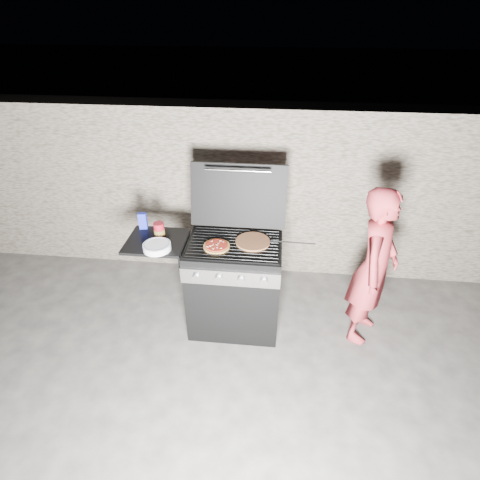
# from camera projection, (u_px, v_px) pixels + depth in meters

# --- Properties ---
(ground) EXTENTS (50.00, 50.00, 0.00)m
(ground) POSITION_uv_depth(u_px,v_px,m) (235.00, 322.00, 3.62)
(ground) COLOR #383735
(stone_wall) EXTENTS (8.00, 0.35, 1.80)m
(stone_wall) POSITION_uv_depth(u_px,v_px,m) (246.00, 191.00, 4.01)
(stone_wall) COLOR gray
(stone_wall) RESTS_ON ground
(gas_grill) EXTENTS (1.34, 0.79, 0.91)m
(gas_grill) POSITION_uv_depth(u_px,v_px,m) (207.00, 284.00, 3.39)
(gas_grill) COLOR black
(gas_grill) RESTS_ON ground
(pizza_topped) EXTENTS (0.25, 0.25, 0.02)m
(pizza_topped) POSITION_uv_depth(u_px,v_px,m) (217.00, 246.00, 3.08)
(pizza_topped) COLOR #BB8B38
(pizza_topped) RESTS_ON gas_grill
(pizza_plain) EXTENTS (0.37, 0.37, 0.02)m
(pizza_plain) POSITION_uv_depth(u_px,v_px,m) (253.00, 242.00, 3.14)
(pizza_plain) COLOR #BB7748
(pizza_plain) RESTS_ON gas_grill
(sauce_jar) EXTENTS (0.10, 0.10, 0.14)m
(sauce_jar) POSITION_uv_depth(u_px,v_px,m) (159.00, 230.00, 3.19)
(sauce_jar) COLOR maroon
(sauce_jar) RESTS_ON gas_grill
(blue_carton) EXTENTS (0.08, 0.05, 0.15)m
(blue_carton) POSITION_uv_depth(u_px,v_px,m) (143.00, 221.00, 3.31)
(blue_carton) COLOR #1C27BA
(blue_carton) RESTS_ON gas_grill
(plate_stack) EXTENTS (0.30, 0.30, 0.05)m
(plate_stack) POSITION_uv_depth(u_px,v_px,m) (157.00, 247.00, 3.05)
(plate_stack) COLOR white
(plate_stack) RESTS_ON gas_grill
(person) EXTENTS (0.53, 0.63, 1.46)m
(person) POSITION_uv_depth(u_px,v_px,m) (374.00, 268.00, 3.14)
(person) COLOR #B43139
(person) RESTS_ON ground
(tongs) EXTENTS (0.38, 0.13, 0.08)m
(tongs) POSITION_uv_depth(u_px,v_px,m) (291.00, 243.00, 3.06)
(tongs) COLOR black
(tongs) RESTS_ON gas_grill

